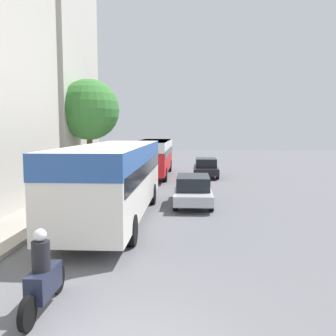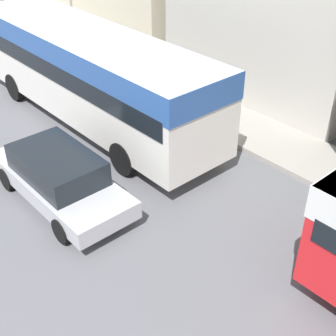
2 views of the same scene
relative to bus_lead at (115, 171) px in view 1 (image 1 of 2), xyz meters
name	(u,v)px [view 1 (image 1 of 2)]	position (x,y,z in m)	size (l,w,h in m)	color
building_far_terrace	(35,83)	(-7.96, 11.51, 4.95)	(6.99, 8.45, 13.89)	beige
bus_lead	(115,171)	(0.00, 0.00, 0.00)	(2.66, 10.81, 3.06)	silver
bus_following	(153,153)	(0.17, 14.36, -0.16)	(2.53, 10.31, 2.80)	red
motorcycle_behind_lead	(43,278)	(0.06, -7.69, -1.31)	(0.38, 2.24, 1.73)	#1E2338
car_crossing	(206,167)	(4.27, 14.01, -1.23)	(1.85, 4.39, 1.46)	black
car_far_curb	(193,190)	(3.19, 3.25, -1.24)	(1.84, 4.59, 1.43)	#B7B7BC
pedestrian_near_curb	(125,159)	(-2.91, 19.10, -0.99)	(0.43, 0.43, 1.69)	#232838
street_tree	(89,110)	(-3.48, 9.15, 2.93)	(3.90, 3.90, 6.74)	brown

